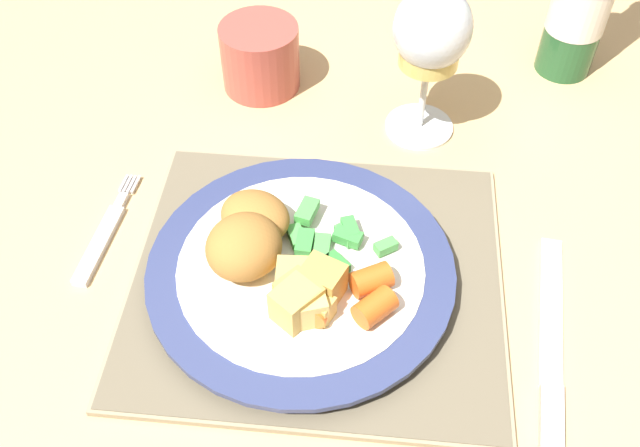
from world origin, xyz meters
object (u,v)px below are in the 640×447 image
dinner_plate (301,272)px  drinking_cup (260,55)px  table_knife (551,364)px  wine_glass (431,36)px  fork (103,236)px  dining_table (362,258)px

dinner_plate → drinking_cup: bearing=105.5°
table_knife → wine_glass: bearing=111.1°
wine_glass → table_knife: bearing=-68.9°
fork → wine_glass: 0.35m
dinner_plate → drinking_cup: drinking_cup is taller
wine_glass → drinking_cup: (-0.17, 0.06, -0.07)m
dinner_plate → wine_glass: size_ratio=1.61×
dinner_plate → table_knife: 0.21m
dining_table → fork: size_ratio=11.12×
dining_table → dinner_plate: bearing=-117.1°
dinner_plate → wine_glass: (0.10, 0.21, 0.10)m
fork → drinking_cup: bearing=65.0°
dining_table → fork: fork is taller
fork → dinner_plate: bearing=-10.3°
dinner_plate → table_knife: bearing=-16.5°
table_knife → wine_glass: 0.31m
fork → drinking_cup: size_ratio=1.55×
dinner_plate → drinking_cup: size_ratio=3.07×
dining_table → fork: (-0.23, -0.07, 0.09)m
wine_glass → dinner_plate: bearing=-115.2°
dining_table → dinner_plate: size_ratio=5.62×
dining_table → wine_glass: 0.23m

